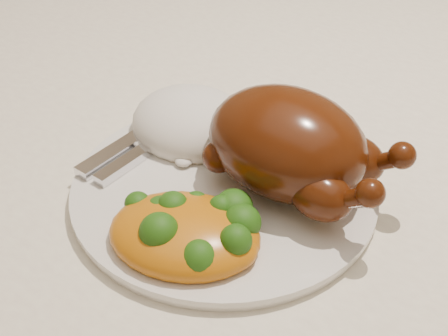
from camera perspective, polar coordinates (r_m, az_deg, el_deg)
The scene contains 7 objects.
dining_table at distance 0.76m, azimuth 15.92°, elevation -3.47°, with size 1.60×0.90×0.76m.
tablecloth at distance 0.72m, azimuth 16.90°, elevation 0.95°, with size 1.73×1.03×0.18m.
dinner_plate at distance 0.59m, azimuth 0.00°, elevation -2.02°, with size 0.28×0.28×0.01m, color silver.
roast_chicken at distance 0.56m, azimuth 6.13°, elevation 2.10°, with size 0.19×0.12×0.10m.
rice_mound at distance 0.64m, azimuth -3.05°, elevation 4.07°, with size 0.13×0.12×0.07m.
mac_and_cheese at distance 0.52m, azimuth -2.95°, elevation -5.92°, with size 0.16×0.14×0.05m.
cutlery at distance 0.63m, azimuth -7.66°, elevation 2.16°, with size 0.04×0.19×0.01m.
Camera 1 is at (0.18, -0.56, 1.15)m, focal length 50.00 mm.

